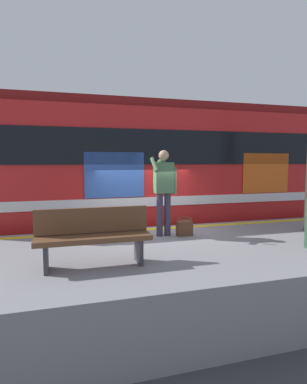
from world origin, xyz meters
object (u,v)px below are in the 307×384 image
at_px(passenger, 164,185).
at_px(train_carriage, 178,164).
at_px(handbag, 184,227).
at_px(bench, 93,234).

bearing_deg(passenger, train_carriage, -116.31).
bearing_deg(train_carriage, passenger, 63.69).
bearing_deg(train_carriage, handbag, 72.17).
xyz_separation_m(train_carriage, handbag, (0.94, 2.93, -1.36)).
distance_m(train_carriage, handbag, 3.37).
bearing_deg(bench, passenger, -136.40).
height_order(train_carriage, passenger, train_carriage).
xyz_separation_m(train_carriage, bench, (3.05, 4.39, -1.05)).
relative_size(train_carriage, bench, 7.16).
bearing_deg(passenger, handbag, 163.29).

